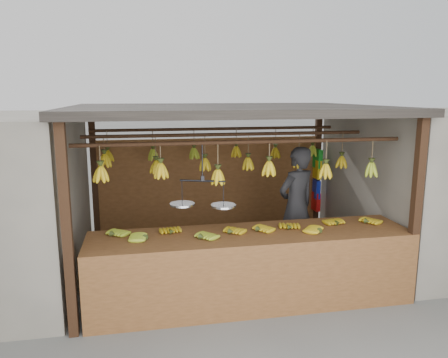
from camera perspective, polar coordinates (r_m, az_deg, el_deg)
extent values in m
plane|color=#5B5B57|center=(6.67, 0.50, -11.52)|extent=(80.00, 80.00, 0.00)
cube|color=black|center=(4.81, -19.80, -6.71)|extent=(0.10, 0.10, 2.30)
cube|color=black|center=(5.75, 23.75, -4.13)|extent=(0.10, 0.10, 2.30)
cube|color=black|center=(7.70, -16.54, 0.05)|extent=(0.10, 0.10, 2.30)
cube|color=black|center=(8.32, 12.03, 1.06)|extent=(0.10, 0.10, 2.30)
cube|color=black|center=(6.16, 0.54, 9.09)|extent=(4.30, 3.30, 0.10)
cylinder|color=black|center=(5.21, 2.75, 4.85)|extent=(4.00, 0.05, 0.05)
cylinder|color=black|center=(6.18, 0.54, 5.85)|extent=(4.00, 0.05, 0.05)
cylinder|color=black|center=(7.16, -1.08, 6.57)|extent=(4.00, 0.05, 0.05)
cube|color=brown|center=(7.81, -1.69, -1.21)|extent=(4.00, 0.06, 1.80)
cube|color=slate|center=(7.86, 27.19, -0.52)|extent=(3.00, 3.00, 2.30)
cube|color=brown|center=(5.38, 3.59, -7.42)|extent=(3.95, 0.88, 0.08)
cube|color=brown|center=(5.14, 4.80, -13.28)|extent=(3.95, 0.04, 0.90)
cube|color=black|center=(5.06, -16.98, -14.63)|extent=(0.07, 0.07, 0.82)
cube|color=black|center=(5.95, 22.64, -11.05)|extent=(0.07, 0.07, 0.82)
cube|color=black|center=(5.77, -16.21, -11.31)|extent=(0.07, 0.07, 0.82)
cube|color=black|center=(6.56, 18.88, -8.71)|extent=(0.07, 0.07, 0.82)
ellipsoid|color=#92A523|center=(5.35, -14.27, -7.08)|extent=(0.29, 0.30, 0.06)
ellipsoid|color=#92A523|center=(5.19, -10.22, -7.48)|extent=(0.26, 0.21, 0.06)
ellipsoid|color=gold|center=(5.31, -6.81, -6.92)|extent=(0.22, 0.27, 0.06)
ellipsoid|color=#92A523|center=(5.09, -2.89, -7.67)|extent=(0.30, 0.29, 0.06)
ellipsoid|color=gold|center=(5.27, 0.94, -6.99)|extent=(0.29, 0.30, 0.06)
ellipsoid|color=gold|center=(5.38, 4.59, -6.66)|extent=(0.30, 0.28, 0.06)
ellipsoid|color=gold|center=(5.50, 8.61, -6.33)|extent=(0.23, 0.28, 0.06)
ellipsoid|color=gold|center=(5.46, 12.47, -6.60)|extent=(0.30, 0.29, 0.06)
ellipsoid|color=gold|center=(5.81, 14.64, -5.64)|extent=(0.22, 0.27, 0.06)
ellipsoid|color=gold|center=(5.97, 18.20, -5.37)|extent=(0.30, 0.28, 0.06)
ellipsoid|color=gold|center=(5.09, -15.79, 0.61)|extent=(0.16, 0.16, 0.28)
ellipsoid|color=gold|center=(5.15, -8.25, 1.05)|extent=(0.16, 0.16, 0.28)
ellipsoid|color=gold|center=(5.20, -0.80, 0.25)|extent=(0.16, 0.16, 0.28)
ellipsoid|color=gold|center=(5.34, 5.90, 1.37)|extent=(0.16, 0.16, 0.28)
ellipsoid|color=gold|center=(5.58, 13.11, 1.01)|extent=(0.16, 0.16, 0.28)
ellipsoid|color=#92A523|center=(5.87, 18.66, 1.16)|extent=(0.16, 0.16, 0.28)
ellipsoid|color=gold|center=(6.11, -15.31, 2.33)|extent=(0.16, 0.16, 0.28)
ellipsoid|color=gold|center=(6.14, -8.84, 1.57)|extent=(0.16, 0.16, 0.28)
ellipsoid|color=gold|center=(6.22, -2.50, 1.91)|extent=(0.16, 0.16, 0.28)
ellipsoid|color=gold|center=(6.29, 3.17, 2.01)|extent=(0.16, 0.16, 0.28)
ellipsoid|color=gold|center=(6.54, 9.73, 2.25)|extent=(0.16, 0.16, 0.28)
ellipsoid|color=gold|center=(6.75, 15.09, 2.16)|extent=(0.16, 0.16, 0.28)
ellipsoid|color=gold|center=(7.07, -14.92, 2.92)|extent=(0.16, 0.16, 0.28)
ellipsoid|color=#92A523|center=(7.11, -9.23, 3.12)|extent=(0.16, 0.16, 0.28)
ellipsoid|color=#92A523|center=(7.16, -3.92, 3.34)|extent=(0.16, 0.16, 0.28)
ellipsoid|color=gold|center=(7.24, 1.61, 3.57)|extent=(0.16, 0.16, 0.28)
ellipsoid|color=gold|center=(7.49, 6.71, 3.42)|extent=(0.16, 0.16, 0.28)
ellipsoid|color=#92A523|center=(7.65, 11.47, 3.62)|extent=(0.16, 0.16, 0.28)
cylinder|color=black|center=(5.14, -2.85, 2.22)|extent=(0.02, 0.02, 0.45)
cylinder|color=black|center=(5.18, -2.82, -0.25)|extent=(0.53, 0.20, 0.02)
cylinder|color=silver|center=(5.30, -5.47, -3.36)|extent=(0.29, 0.29, 0.02)
cylinder|color=silver|center=(5.21, -0.07, -3.55)|extent=(0.29, 0.29, 0.02)
imported|color=#262628|center=(6.69, 9.44, -3.47)|extent=(0.77, 0.66, 1.80)
cube|color=#199926|center=(8.12, 12.12, 2.63)|extent=(0.08, 0.26, 0.34)
cube|color=yellow|center=(8.15, 12.06, 1.26)|extent=(0.08, 0.26, 0.34)
cube|color=#1426BF|center=(8.22, 11.96, -1.27)|extent=(0.08, 0.26, 0.34)
cube|color=red|center=(8.27, 11.90, -2.85)|extent=(0.08, 0.26, 0.34)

